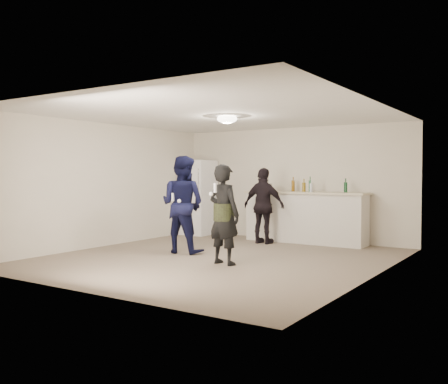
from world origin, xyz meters
The scene contains 21 objects.
floor centered at (0.00, 0.00, 0.00)m, with size 6.00×6.00×0.00m, color #6B5B4C.
ceiling centered at (0.00, 0.00, 2.50)m, with size 6.00×6.00×0.00m, color silver.
wall_back centered at (0.00, 3.00, 1.25)m, with size 6.00×6.00×0.00m, color beige.
wall_front centered at (0.00, -3.00, 1.25)m, with size 6.00×6.00×0.00m, color beige.
wall_left centered at (-2.75, 0.00, 1.25)m, with size 6.00×6.00×0.00m, color beige.
wall_right centered at (2.75, 0.00, 1.25)m, with size 6.00×6.00×0.00m, color beige.
counter centered at (0.46, 2.67, 0.53)m, with size 2.60×0.56×1.05m, color silver.
counter_top centered at (0.46, 2.67, 1.07)m, with size 2.68×0.64×0.04m, color beige.
fridge centered at (-2.33, 2.60, 0.90)m, with size 0.70×0.70×1.80m, color white.
fridge_handle centered at (-2.05, 2.23, 1.30)m, with size 0.02×0.02×0.60m, color #B9BABE.
ceiling_dome centered at (0.00, 0.30, 2.45)m, with size 0.36×0.36×0.16m, color white.
shaker centered at (-0.34, 2.57, 1.18)m, with size 0.08×0.08×0.17m, color #A9A9AD.
man centered at (-0.89, 0.15, 0.90)m, with size 0.88×0.68×1.80m, color #0F1242.
woman centered at (0.42, -0.44, 0.81)m, with size 0.59×0.39×1.63m, color black.
camo_shorts centered at (0.42, -0.44, 0.85)m, with size 0.34×0.34×0.28m, color #293518.
spectator centered at (-0.21, 2.05, 0.80)m, with size 0.94×0.39×1.60m, color black.
remote_man centered at (-0.89, -0.13, 1.05)m, with size 0.04×0.04×0.15m, color white.
nunchuk_man centered at (-0.77, -0.10, 0.98)m, with size 0.07×0.07×0.07m, color white.
remote_woman centered at (0.42, -0.69, 1.25)m, with size 0.04×0.04×0.15m, color white.
nunchuk_woman centered at (0.32, -0.66, 1.15)m, with size 0.07×0.07×0.07m, color white.
bottle_cluster centered at (0.61, 2.65, 1.20)m, with size 1.27×0.29×0.25m.
Camera 1 is at (4.83, -7.17, 1.47)m, focal length 40.00 mm.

